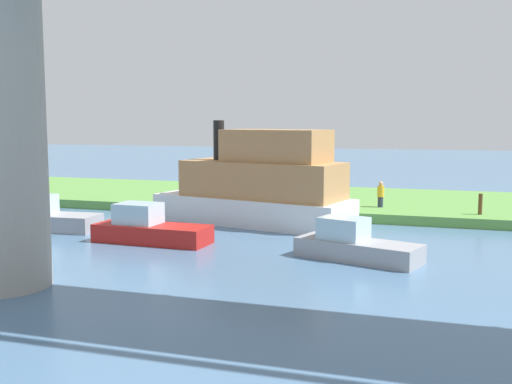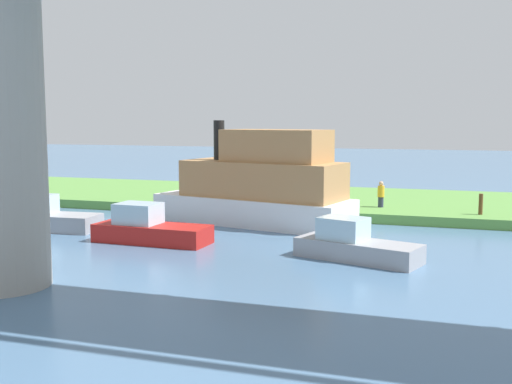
{
  "view_description": "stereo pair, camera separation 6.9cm",
  "coord_description": "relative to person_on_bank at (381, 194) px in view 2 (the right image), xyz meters",
  "views": [
    {
      "loc": [
        -8.15,
        30.24,
        5.13
      ],
      "look_at": [
        0.01,
        5.0,
        2.0
      ],
      "focal_mm": 42.92,
      "sensor_mm": 36.0,
      "label": 1
    },
    {
      "loc": [
        -8.22,
        30.22,
        5.13
      ],
      "look_at": [
        0.01,
        5.0,
        2.0
      ],
      "focal_mm": 42.92,
      "sensor_mm": 36.0,
      "label": 2
    }
  ],
  "objects": [
    {
      "name": "ground_plane",
      "position": [
        4.52,
        2.59,
        -1.2
      ],
      "size": [
        160.0,
        160.0,
        0.0
      ],
      "primitive_type": "plane",
      "color": "#4C7093"
    },
    {
      "name": "mooring_post",
      "position": [
        -4.97,
        1.09,
        -0.18
      ],
      "size": [
        0.2,
        0.2,
        1.03
      ],
      "primitive_type": "cylinder",
      "color": "brown",
      "rests_on": "grassy_bank"
    },
    {
      "name": "riverboat_paddlewheel",
      "position": [
        8.47,
        10.09,
        -0.61
      ],
      "size": [
        4.99,
        1.93,
        1.64
      ],
      "color": "red",
      "rests_on": "ground"
    },
    {
      "name": "pontoon_yellow",
      "position": [
        5.5,
        4.22,
        0.69
      ],
      "size": [
        10.5,
        5.49,
        5.12
      ],
      "color": "white",
      "rests_on": "ground"
    },
    {
      "name": "motorboat_red",
      "position": [
        14.55,
        8.94,
        -0.62
      ],
      "size": [
        5.02,
        2.06,
        1.64
      ],
      "color": "#99999E",
      "rests_on": "ground"
    },
    {
      "name": "person_on_bank",
      "position": [
        0.0,
        0.0,
        0.0
      ],
      "size": [
        0.5,
        0.5,
        1.39
      ],
      "color": "#2D334C",
      "rests_on": "grassy_bank"
    },
    {
      "name": "grassy_bank",
      "position": [
        4.52,
        -3.41,
        -0.95
      ],
      "size": [
        80.0,
        12.0,
        0.5
      ],
      "primitive_type": "cube",
      "color": "#5B9342",
      "rests_on": "ground"
    },
    {
      "name": "houseboat_blue",
      "position": [
        -0.26,
        10.6,
        -0.65
      ],
      "size": [
        4.87,
        2.93,
        1.53
      ],
      "color": "#99999E",
      "rests_on": "ground"
    }
  ]
}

